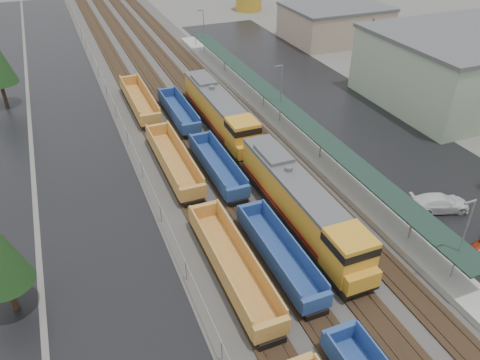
# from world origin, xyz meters

# --- Properties ---
(ballast_strip) EXTENTS (20.00, 160.00, 0.08)m
(ballast_strip) POSITION_xyz_m (0.00, 60.00, 0.04)
(ballast_strip) COLOR #302D2B
(ballast_strip) RESTS_ON ground
(trackbed) EXTENTS (14.60, 160.00, 0.22)m
(trackbed) POSITION_xyz_m (-0.00, 60.00, 0.16)
(trackbed) COLOR black
(trackbed) RESTS_ON ground
(west_parking_lot) EXTENTS (10.00, 160.00, 0.02)m
(west_parking_lot) POSITION_xyz_m (-15.00, 60.00, 0.01)
(west_parking_lot) COLOR black
(west_parking_lot) RESTS_ON ground
(east_commuter_lot) EXTENTS (16.00, 100.00, 0.02)m
(east_commuter_lot) POSITION_xyz_m (19.00, 50.00, 0.01)
(east_commuter_lot) COLOR black
(east_commuter_lot) RESTS_ON ground
(station_platform) EXTENTS (3.00, 80.00, 8.00)m
(station_platform) POSITION_xyz_m (9.50, 50.01, 0.73)
(station_platform) COLOR #9E9B93
(station_platform) RESTS_ON ground
(chainlink_fence) EXTENTS (0.08, 160.04, 2.02)m
(chainlink_fence) POSITION_xyz_m (-9.50, 58.44, 1.61)
(chainlink_fence) COLOR gray
(chainlink_fence) RESTS_ON ground
(tree_east) EXTENTS (4.40, 4.40, 10.00)m
(tree_east) POSITION_xyz_m (28.00, 58.00, 6.47)
(tree_east) COLOR #332316
(tree_east) RESTS_ON ground
(locomotive_lead) EXTENTS (3.15, 20.74, 4.70)m
(locomotive_lead) POSITION_xyz_m (2.00, 30.59, 2.49)
(locomotive_lead) COLOR black
(locomotive_lead) RESTS_ON ground
(locomotive_trail) EXTENTS (3.15, 20.74, 4.70)m
(locomotive_trail) POSITION_xyz_m (2.00, 51.59, 2.49)
(locomotive_trail) COLOR black
(locomotive_trail) RESTS_ON ground
(well_string_yellow) EXTENTS (2.70, 84.38, 2.39)m
(well_string_yellow) POSITION_xyz_m (-6.00, 27.07, 1.19)
(well_string_yellow) COLOR #AD7D30
(well_string_yellow) RESTS_ON ground
(well_string_blue) EXTENTS (2.48, 86.66, 2.20)m
(well_string_blue) POSITION_xyz_m (-2.00, 19.51, 1.11)
(well_string_blue) COLOR navy
(well_string_blue) RESTS_ON ground
(parked_car_east_c) EXTENTS (3.88, 6.02, 1.62)m
(parked_car_east_c) POSITION_xyz_m (15.49, 27.89, 0.81)
(parked_car_east_c) COLOR white
(parked_car_east_c) RESTS_ON ground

